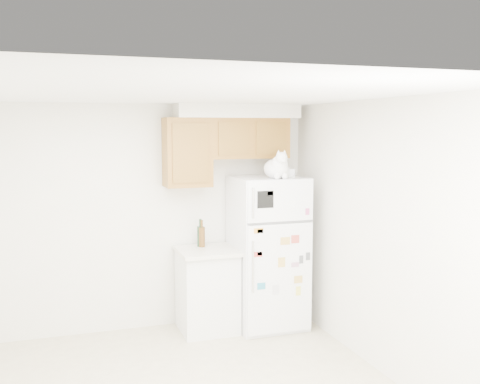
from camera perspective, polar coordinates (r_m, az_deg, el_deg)
name	(u,v)px	position (r m, az deg, el deg)	size (l,w,h in m)	color
room_shell	(187,198)	(4.56, -5.38, -0.62)	(3.84, 4.04, 2.52)	silver
refrigerator	(268,252)	(6.35, 2.85, -6.11)	(0.76, 0.78, 1.70)	white
base_counter	(207,289)	(6.30, -3.35, -9.86)	(0.64, 0.64, 0.92)	white
cat	(277,167)	(6.03, 3.82, 2.51)	(0.31, 0.45, 0.32)	white
storage_box_back	(281,172)	(6.34, 4.17, 2.08)	(0.18, 0.13, 0.10)	white
storage_box_front	(287,173)	(6.22, 4.78, 1.94)	(0.15, 0.11, 0.09)	white
bottle_green	(200,233)	(6.29, -4.04, -4.15)	(0.07, 0.07, 0.31)	#19381E
bottle_amber	(202,233)	(6.27, -3.90, -4.22)	(0.07, 0.07, 0.30)	#593814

